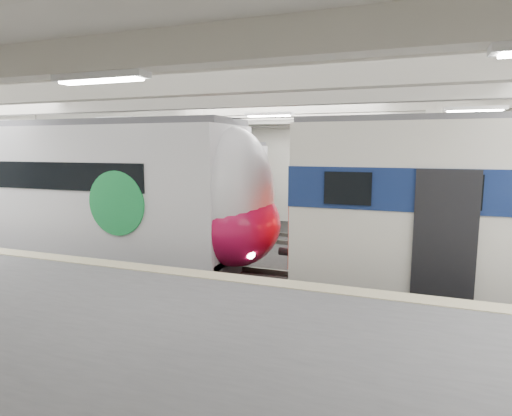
% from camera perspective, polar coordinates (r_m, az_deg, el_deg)
% --- Properties ---
extents(station_hall, '(36.00, 24.00, 5.75)m').
position_cam_1_polar(station_hall, '(10.69, -4.67, 4.61)').
color(station_hall, black).
rests_on(station_hall, ground).
extents(modern_emu, '(14.80, 3.05, 4.73)m').
position_cam_1_polar(modern_emu, '(15.46, -21.73, 1.73)').
color(modern_emu, silver).
rests_on(modern_emu, ground).
extents(far_train, '(12.70, 2.77, 4.10)m').
position_cam_1_polar(far_train, '(21.09, -16.15, 3.02)').
color(far_train, silver).
rests_on(far_train, ground).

